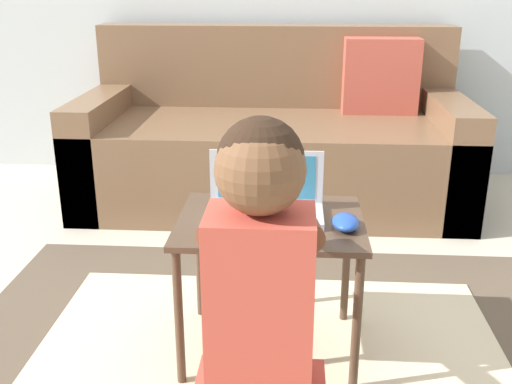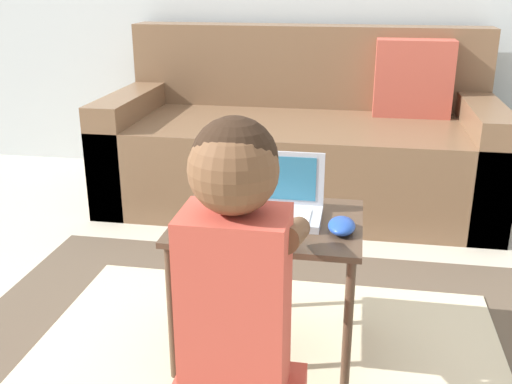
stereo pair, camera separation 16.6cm
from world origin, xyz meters
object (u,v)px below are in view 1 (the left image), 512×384
object	(u,v)px
laptop_desk	(270,238)
laptop	(265,205)
computer_mouse	(346,222)
couch	(275,142)
person_seated	(260,312)

from	to	relation	value
laptop_desk	laptop	distance (m)	0.09
laptop_desk	computer_mouse	world-z (taller)	computer_mouse
laptop	couch	bearing A→B (deg)	90.86
couch	computer_mouse	size ratio (longest dim) A/B	16.62
couch	laptop_desk	size ratio (longest dim) A/B	3.54
laptop_desk	computer_mouse	distance (m)	0.22
couch	laptop	distance (m)	1.32
laptop_desk	person_seated	bearing A→B (deg)	-90.49
couch	computer_mouse	distance (m)	1.41
couch	person_seated	xyz separation A→B (m)	(0.03, -1.75, 0.10)
laptop	person_seated	xyz separation A→B (m)	(0.01, -0.44, -0.07)
couch	person_seated	world-z (taller)	couch
laptop_desk	person_seated	size ratio (longest dim) A/B	0.64
laptop	computer_mouse	xyz separation A→B (m)	(0.22, -0.07, -0.01)
computer_mouse	person_seated	distance (m)	0.43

